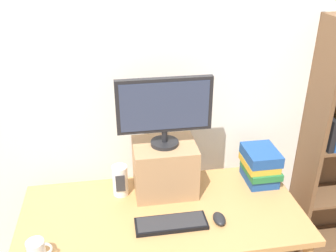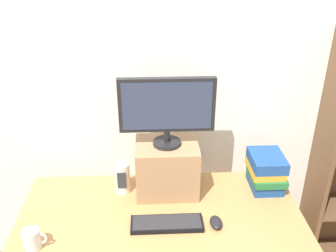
{
  "view_description": "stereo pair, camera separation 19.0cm",
  "coord_description": "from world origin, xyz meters",
  "px_view_note": "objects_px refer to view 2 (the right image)",
  "views": [
    {
      "loc": [
        -0.23,
        -1.6,
        2.03
      ],
      "look_at": [
        0.05,
        0.08,
        1.18
      ],
      "focal_mm": 40.0,
      "sensor_mm": 36.0,
      "label": 1
    },
    {
      "loc": [
        -0.04,
        -1.62,
        2.03
      ],
      "look_at": [
        0.05,
        0.08,
        1.18
      ],
      "focal_mm": 40.0,
      "sensor_mm": 36.0,
      "label": 2
    }
  ],
  "objects_px": {
    "book_stack": "(266,171)",
    "coffee_mug": "(32,239)",
    "riser_box": "(167,167)",
    "desk": "(160,220)",
    "computer_monitor": "(167,108)",
    "keyboard": "(167,224)",
    "desk_speaker": "(122,177)",
    "computer_mouse": "(216,222)"
  },
  "relations": [
    {
      "from": "book_stack",
      "to": "coffee_mug",
      "type": "distance_m",
      "value": 1.32
    },
    {
      "from": "riser_box",
      "to": "book_stack",
      "type": "height_order",
      "value": "riser_box"
    },
    {
      "from": "desk",
      "to": "riser_box",
      "type": "xyz_separation_m",
      "value": [
        0.05,
        0.2,
        0.22
      ]
    },
    {
      "from": "desk",
      "to": "computer_monitor",
      "type": "height_order",
      "value": "computer_monitor"
    },
    {
      "from": "riser_box",
      "to": "computer_monitor",
      "type": "height_order",
      "value": "computer_monitor"
    },
    {
      "from": "keyboard",
      "to": "desk_speaker",
      "type": "height_order",
      "value": "desk_speaker"
    },
    {
      "from": "keyboard",
      "to": "computer_mouse",
      "type": "height_order",
      "value": "computer_mouse"
    },
    {
      "from": "book_stack",
      "to": "coffee_mug",
      "type": "height_order",
      "value": "book_stack"
    },
    {
      "from": "keyboard",
      "to": "desk_speaker",
      "type": "bearing_deg",
      "value": 127.84
    },
    {
      "from": "keyboard",
      "to": "book_stack",
      "type": "relative_size",
      "value": 1.52
    },
    {
      "from": "riser_box",
      "to": "computer_mouse",
      "type": "xyz_separation_m",
      "value": [
        0.24,
        -0.33,
        -0.13
      ]
    },
    {
      "from": "riser_box",
      "to": "computer_mouse",
      "type": "height_order",
      "value": "riser_box"
    },
    {
      "from": "coffee_mug",
      "to": "desk_speaker",
      "type": "xyz_separation_m",
      "value": [
        0.4,
        0.44,
        0.04
      ]
    },
    {
      "from": "desk",
      "to": "book_stack",
      "type": "relative_size",
      "value": 6.21
    },
    {
      "from": "keyboard",
      "to": "computer_mouse",
      "type": "distance_m",
      "value": 0.25
    },
    {
      "from": "book_stack",
      "to": "desk_speaker",
      "type": "relative_size",
      "value": 1.33
    },
    {
      "from": "computer_mouse",
      "to": "coffee_mug",
      "type": "height_order",
      "value": "coffee_mug"
    },
    {
      "from": "desk",
      "to": "desk_speaker",
      "type": "relative_size",
      "value": 8.24
    },
    {
      "from": "computer_mouse",
      "to": "computer_monitor",
      "type": "bearing_deg",
      "value": 126.14
    },
    {
      "from": "book_stack",
      "to": "coffee_mug",
      "type": "bearing_deg",
      "value": -160.54
    },
    {
      "from": "book_stack",
      "to": "computer_monitor",
      "type": "bearing_deg",
      "value": -179.96
    },
    {
      "from": "computer_monitor",
      "to": "coffee_mug",
      "type": "distance_m",
      "value": 0.92
    },
    {
      "from": "desk",
      "to": "book_stack",
      "type": "height_order",
      "value": "book_stack"
    },
    {
      "from": "keyboard",
      "to": "coffee_mug",
      "type": "xyz_separation_m",
      "value": [
        -0.65,
        -0.12,
        0.04
      ]
    },
    {
      "from": "desk_speaker",
      "to": "riser_box",
      "type": "bearing_deg",
      "value": 0.86
    },
    {
      "from": "riser_box",
      "to": "coffee_mug",
      "type": "distance_m",
      "value": 0.8
    },
    {
      "from": "computer_mouse",
      "to": "coffee_mug",
      "type": "bearing_deg",
      "value": -172.8
    },
    {
      "from": "desk",
      "to": "keyboard",
      "type": "height_order",
      "value": "keyboard"
    },
    {
      "from": "computer_monitor",
      "to": "desk_speaker",
      "type": "bearing_deg",
      "value": -179.48
    },
    {
      "from": "computer_mouse",
      "to": "desk_speaker",
      "type": "xyz_separation_m",
      "value": [
        -0.5,
        0.32,
        0.07
      ]
    },
    {
      "from": "computer_monitor",
      "to": "keyboard",
      "type": "bearing_deg",
      "value": -92.89
    },
    {
      "from": "desk",
      "to": "coffee_mug",
      "type": "height_order",
      "value": "coffee_mug"
    },
    {
      "from": "desk_speaker",
      "to": "computer_monitor",
      "type": "bearing_deg",
      "value": 0.52
    },
    {
      "from": "coffee_mug",
      "to": "desk_speaker",
      "type": "bearing_deg",
      "value": 47.32
    },
    {
      "from": "computer_mouse",
      "to": "book_stack",
      "type": "xyz_separation_m",
      "value": [
        0.35,
        0.33,
        0.09
      ]
    },
    {
      "from": "riser_box",
      "to": "desk_speaker",
      "type": "height_order",
      "value": "riser_box"
    },
    {
      "from": "keyboard",
      "to": "book_stack",
      "type": "xyz_separation_m",
      "value": [
        0.6,
        0.32,
        0.1
      ]
    },
    {
      "from": "desk",
      "to": "computer_mouse",
      "type": "relative_size",
      "value": 14.7
    },
    {
      "from": "desk_speaker",
      "to": "computer_mouse",
      "type": "bearing_deg",
      "value": -33.06
    },
    {
      "from": "coffee_mug",
      "to": "keyboard",
      "type": "bearing_deg",
      "value": 10.89
    },
    {
      "from": "computer_monitor",
      "to": "desk",
      "type": "bearing_deg",
      "value": -103.17
    },
    {
      "from": "riser_box",
      "to": "keyboard",
      "type": "distance_m",
      "value": 0.35
    }
  ]
}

